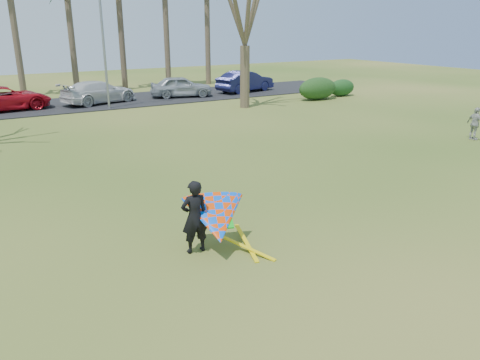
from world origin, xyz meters
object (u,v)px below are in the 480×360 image
car_4 (181,86)px  kite_flyer (214,219)px  pedestrian_b (475,124)px  car_2 (5,98)px  car_5 (245,81)px  streetlight (106,38)px  bare_tree_right (245,3)px  car_3 (99,92)px

car_4 → kite_flyer: size_ratio=1.92×
car_4 → pedestrian_b: 20.87m
car_2 → kite_flyer: bearing=177.6°
car_2 → car_5: bearing=-98.4°
streetlight → bare_tree_right: bearing=-27.0°
car_3 → pedestrian_b: 23.62m
car_4 → car_5: car_5 is taller
pedestrian_b → bare_tree_right: bearing=26.9°
car_4 → car_5: bearing=-74.8°
car_2 → car_3: car_3 is taller
bare_tree_right → kite_flyer: 21.84m
car_4 → car_5: size_ratio=0.91×
car_2 → pedestrian_b: 27.30m
streetlight → pedestrian_b: bearing=-55.0°
streetlight → pedestrian_b: size_ratio=5.13×
bare_tree_right → pedestrian_b: bearing=-71.8°
streetlight → car_5: bearing=11.0°
car_4 → car_5: 5.73m
car_2 → car_4: 12.05m
car_2 → kite_flyer: (2.19, -24.11, 0.03)m
streetlight → kite_flyer: bearing=-100.1°
car_4 → bare_tree_right: bearing=-149.0°
bare_tree_right → kite_flyer: bearing=-123.6°
car_2 → car_3: (5.91, -0.12, 0.01)m
car_3 → car_4: (6.14, -0.18, 0.01)m
streetlight → car_3: 4.37m
bare_tree_right → pedestrian_b: (4.49, -13.64, -5.79)m
streetlight → pedestrian_b: 21.84m
streetlight → car_4: 7.38m
car_2 → pedestrian_b: car_2 is taller
car_3 → car_5: car_5 is taller
streetlight → car_3: streetlight is taller
car_3 → car_5: (11.87, -0.14, 0.06)m
car_3 → car_4: 6.14m
pedestrian_b → kite_flyer: (-16.16, -3.91, 0.08)m
streetlight → kite_flyer: streetlight is taller
car_3 → kite_flyer: size_ratio=2.22×
pedestrian_b → streetlight: bearing=43.6°
car_5 → streetlight: bearing=87.9°
pedestrian_b → car_5: bearing=10.4°
car_3 → car_5: size_ratio=1.05×
kite_flyer → car_2: bearing=95.2°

